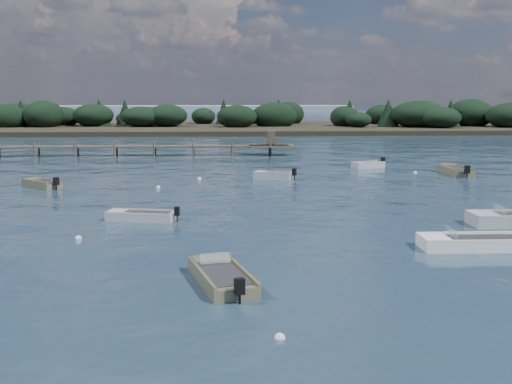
{
  "coord_description": "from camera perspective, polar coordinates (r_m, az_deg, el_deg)",
  "views": [
    {
      "loc": [
        -1.93,
        -23.2,
        6.68
      ],
      "look_at": [
        0.28,
        14.0,
        1.0
      ],
      "focal_mm": 45.0,
      "sensor_mm": 36.0,
      "label": 1
    }
  ],
  "objects": [
    {
      "name": "buoy_c",
      "position": [
        31.16,
        -15.5,
        -4.03
      ],
      "size": [
        0.32,
        0.32,
        0.32
      ],
      "primitive_type": "sphere",
      "color": "white",
      "rests_on": "ground"
    },
    {
      "name": "dinghy_extra_a",
      "position": [
        56.77,
        17.31,
        1.7
      ],
      "size": [
        1.75,
        5.13,
        1.32
      ],
      "color": "#716C4B",
      "rests_on": "ground"
    },
    {
      "name": "buoy_extra_b",
      "position": [
        56.89,
        13.97,
        1.66
      ],
      "size": [
        0.32,
        0.32,
        0.32
      ],
      "primitive_type": "sphere",
      "color": "white",
      "rests_on": "ground"
    },
    {
      "name": "buoy_b",
      "position": [
        29.0,
        15.2,
        -4.96
      ],
      "size": [
        0.32,
        0.32,
        0.32
      ],
      "primitive_type": "sphere",
      "color": "white",
      "rests_on": "ground"
    },
    {
      "name": "buoy_a",
      "position": [
        18.18,
        2.12,
        -12.89
      ],
      "size": [
        0.32,
        0.32,
        0.32
      ],
      "primitive_type": "sphere",
      "color": "white",
      "rests_on": "ground"
    },
    {
      "name": "buoy_e",
      "position": [
        51.34,
        -5.06,
        1.15
      ],
      "size": [
        0.32,
        0.32,
        0.32
      ],
      "primitive_type": "sphere",
      "color": "white",
      "rests_on": "ground"
    },
    {
      "name": "dinghy_near_olive",
      "position": [
        23.1,
        -3.08,
        -7.77
      ],
      "size": [
        2.57,
        4.74,
        1.13
      ],
      "color": "#716C4B",
      "rests_on": "ground"
    },
    {
      "name": "dinghy_mid_grey",
      "position": [
        34.98,
        -10.18,
        -2.26
      ],
      "size": [
        3.99,
        2.08,
        0.99
      ],
      "color": "#A2A5A9",
      "rests_on": "ground"
    },
    {
      "name": "dinghy_mid_white_a",
      "position": [
        29.72,
        18.81,
        -4.49
      ],
      "size": [
        5.1,
        1.89,
        1.19
      ],
      "color": "white",
      "rests_on": "ground"
    },
    {
      "name": "buoy_extra_a",
      "position": [
        46.91,
        -8.68,
        0.38
      ],
      "size": [
        0.32,
        0.32,
        0.32
      ],
      "primitive_type": "sphere",
      "color": "white",
      "rests_on": "ground"
    },
    {
      "name": "tender_far_white",
      "position": [
        51.2,
        1.55,
        1.35
      ],
      "size": [
        3.45,
        2.3,
        1.17
      ],
      "color": "#A2A5A9",
      "rests_on": "ground"
    },
    {
      "name": "far_headland",
      "position": [
        126.2,
        8.99,
        6.42
      ],
      "size": [
        190.0,
        40.0,
        5.8
      ],
      "color": "black",
      "rests_on": "ground"
    },
    {
      "name": "jetty",
      "position": [
        74.12,
        -18.93,
        3.79
      ],
      "size": [
        64.5,
        3.2,
        3.4
      ],
      "color": "#4C4438",
      "rests_on": "ground"
    },
    {
      "name": "tender_far_grey_b",
      "position": [
        59.8,
        9.92,
        2.28
      ],
      "size": [
        3.39,
        2.32,
        1.16
      ],
      "color": "#A2A5A9",
      "rests_on": "ground"
    },
    {
      "name": "tender_far_grey",
      "position": [
        48.88,
        -18.49,
        0.55
      ],
      "size": [
        3.26,
        3.15,
        1.16
      ],
      "color": "#716C4B",
      "rests_on": "ground"
    },
    {
      "name": "ground",
      "position": [
        83.49,
        -2.07,
        4.07
      ],
      "size": [
        400.0,
        400.0,
        0.0
      ],
      "primitive_type": "plane",
      "color": "#182938",
      "rests_on": "ground"
    }
  ]
}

